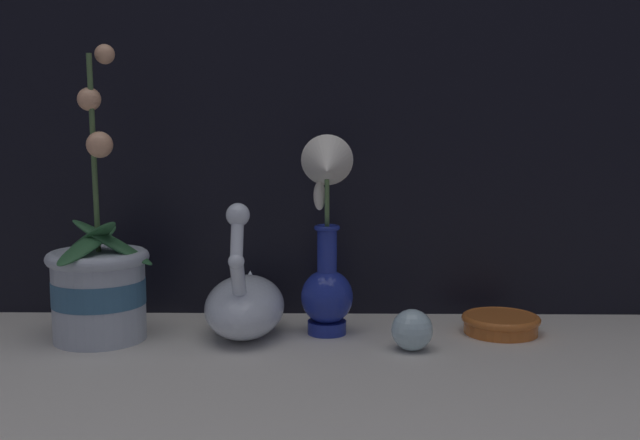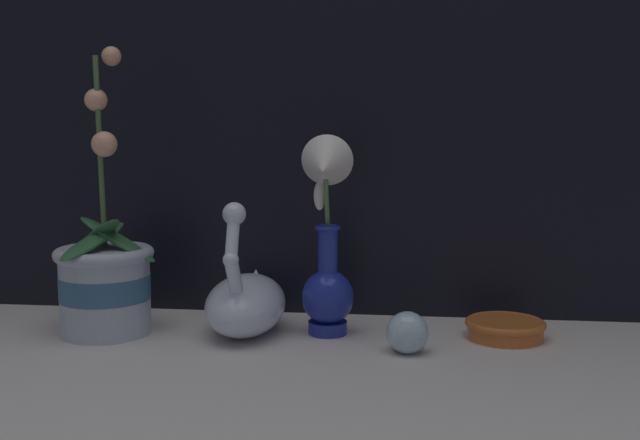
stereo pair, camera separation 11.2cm
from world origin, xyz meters
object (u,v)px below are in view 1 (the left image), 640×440
(glass_sphere, at_px, (412,330))
(amber_dish, at_px, (501,323))
(orchid_potted_plant, at_px, (99,282))
(swan_figurine, at_px, (245,303))
(blue_vase, at_px, (327,248))

(glass_sphere, bearing_deg, amber_dish, 31.82)
(glass_sphere, height_order, amber_dish, glass_sphere)
(orchid_potted_plant, distance_m, swan_figurine, 0.22)
(blue_vase, xyz_separation_m, amber_dish, (0.27, 0.02, -0.12))
(amber_dish, bearing_deg, orchid_potted_plant, -175.99)
(orchid_potted_plant, relative_size, amber_dish, 3.63)
(swan_figurine, xyz_separation_m, blue_vase, (0.12, -0.00, 0.09))
(amber_dish, bearing_deg, glass_sphere, -148.18)
(swan_figurine, xyz_separation_m, glass_sphere, (0.25, -0.07, -0.02))
(swan_figurine, relative_size, glass_sphere, 3.61)
(swan_figurine, bearing_deg, orchid_potted_plant, -173.50)
(blue_vase, bearing_deg, amber_dish, 4.39)
(blue_vase, relative_size, amber_dish, 2.55)
(glass_sphere, relative_size, amber_dish, 0.50)
(glass_sphere, bearing_deg, orchid_potted_plant, 174.01)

